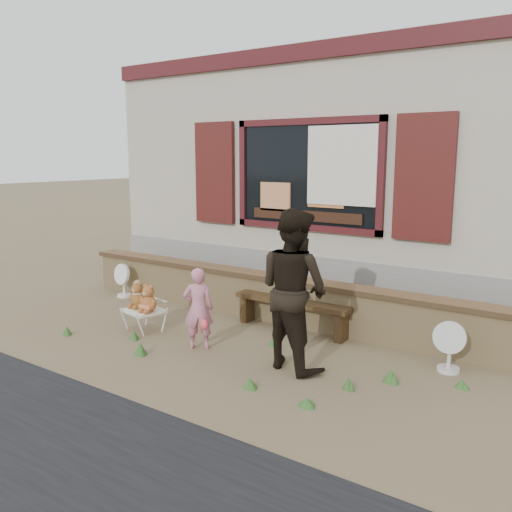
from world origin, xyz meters
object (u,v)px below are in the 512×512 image
Objects in this scene: folding_chair at (144,311)px; child at (198,308)px; teddy_bear_left at (138,294)px; teddy_bear_right at (149,298)px; bench at (294,307)px; adult at (294,289)px.

child is (1.06, -0.10, 0.24)m from folding_chair.
teddy_bear_right is (0.27, -0.06, 0.00)m from teddy_bear_left.
folding_chair is at bearing -0.00° from teddy_bear_left.
bench is 1.43m from child.
adult reaches higher than teddy_bear_right.
child is at bearing 7.60° from teddy_bear_right.
teddy_bear_left is (-0.14, 0.03, 0.21)m from folding_chair.
adult reaches higher than bench.
teddy_bear_left is (-1.78, -1.16, 0.16)m from bench.
child reaches higher than bench.
child reaches higher than teddy_bear_right.
teddy_bear_right is at bearing -0.00° from teddy_bear_left.
teddy_bear_right is 0.37× the size of child.
teddy_bear_right is (0.14, -0.03, 0.22)m from folding_chair.
folding_chair is 0.26m from teddy_bear_right.
teddy_bear_right is 0.21× the size of adult.
bench reaches higher than folding_chair.
teddy_bear_left is at bearing -41.40° from child.
folding_chair is 0.55× the size of child.
teddy_bear_right is at bearing 17.28° from adult.
bench is 0.95× the size of adult.
adult is at bearing 13.36° from folding_chair.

